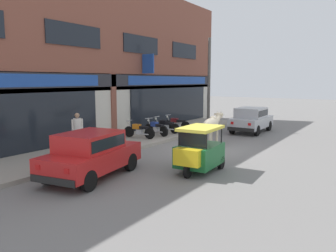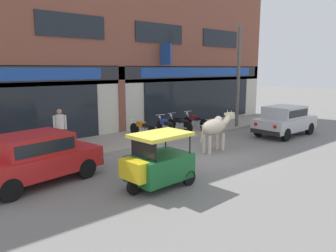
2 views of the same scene
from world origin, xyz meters
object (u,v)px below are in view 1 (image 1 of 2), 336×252
at_px(car_1, 251,119).
at_px(car_0, 91,152).
at_px(motorcycle_2, 165,126).
at_px(motorcycle_3, 176,124).
at_px(motorcycle_0, 139,130).
at_px(pedestrian, 77,128).
at_px(motorcycle_1, 156,128).
at_px(auto_rickshaw, 199,153).
at_px(utility_pole, 209,83).
at_px(cow, 212,125).

bearing_deg(car_1, car_0, 174.83).
height_order(car_1, motorcycle_2, car_1).
bearing_deg(motorcycle_3, motorcycle_0, 177.00).
height_order(motorcycle_0, motorcycle_2, same).
bearing_deg(pedestrian, car_1, -21.61).
relative_size(motorcycle_1, motorcycle_2, 0.98).
bearing_deg(auto_rickshaw, utility_pole, 24.76).
xyz_separation_m(cow, pedestrian, (-4.81, 3.70, 0.12)).
distance_m(motorcycle_2, motorcycle_3, 1.13).
bearing_deg(motorcycle_3, cow, -124.71).
xyz_separation_m(auto_rickshaw, motorcycle_1, (4.56, 5.03, -0.13)).
distance_m(car_0, car_1, 11.72).
xyz_separation_m(auto_rickshaw, motorcycle_0, (3.38, 5.24, -0.13)).
bearing_deg(utility_pole, motorcycle_0, 168.39).
distance_m(motorcycle_0, motorcycle_3, 3.30).
relative_size(motorcycle_0, motorcycle_1, 1.02).
height_order(motorcycle_0, utility_pole, utility_pole).
height_order(car_1, motorcycle_0, car_1).
height_order(cow, utility_pole, utility_pole).
bearing_deg(motorcycle_2, utility_pole, -16.29).
bearing_deg(pedestrian, motorcycle_2, -2.13).
xyz_separation_m(car_1, motorcycle_1, (-4.67, 3.57, -0.28)).
bearing_deg(car_1, pedestrian, 158.39).
bearing_deg(cow, pedestrian, 142.38).
distance_m(cow, pedestrian, 6.07).
relative_size(car_1, auto_rickshaw, 1.79).
bearing_deg(pedestrian, auto_rickshaw, -84.24).
bearing_deg(pedestrian, motorcycle_3, -1.95).
distance_m(auto_rickshaw, motorcycle_1, 6.79).
bearing_deg(car_1, motorcycle_2, 135.35).
height_order(car_0, motorcycle_1, car_0).
bearing_deg(motorcycle_1, car_0, -160.23).
height_order(motorcycle_0, motorcycle_1, same).
xyz_separation_m(motorcycle_1, utility_pole, (4.35, -0.92, 2.35)).
bearing_deg(car_1, motorcycle_3, 125.24).
distance_m(cow, car_0, 6.78).
bearing_deg(car_1, cow, 178.13).
distance_m(car_0, pedestrian, 3.41).
bearing_deg(auto_rickshaw, motorcycle_0, 57.24).
distance_m(cow, car_1, 4.96).
relative_size(motorcycle_3, pedestrian, 1.13).
height_order(cow, car_0, cow).
bearing_deg(motorcycle_0, utility_pole, -11.61).
height_order(car_0, utility_pole, utility_pole).
distance_m(car_1, utility_pole, 3.38).
height_order(motorcycle_1, motorcycle_2, same).
xyz_separation_m(cow, auto_rickshaw, (-4.27, -1.61, -0.35)).
relative_size(motorcycle_1, pedestrian, 1.11).
bearing_deg(car_0, motorcycle_2, 17.93).
distance_m(auto_rickshaw, motorcycle_0, 6.24).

